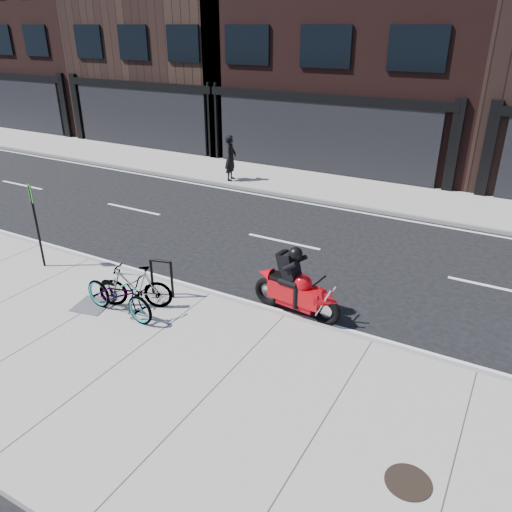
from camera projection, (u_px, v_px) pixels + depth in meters
The scene contains 13 objects.
ground at pixel (251, 267), 13.56m from camera, with size 120.00×120.00×0.00m, color black.
sidewalk_near at pixel (121, 364), 9.58m from camera, with size 60.00×6.00×0.13m, color gray.
sidewalk_far at pixel (349, 190), 19.65m from camera, with size 60.00×3.50×0.13m, color gray.
building_west at pixel (66, 12), 31.96m from camera, with size 10.00×10.00×13.50m, color black.
building_midwest at pixel (194, 24), 27.83m from camera, with size 10.00×10.00×12.00m, color black.
bike_rack at pixel (162, 275), 11.61m from camera, with size 0.55×0.19×0.95m.
bicycle_front at pixel (118, 294), 10.87m from camera, with size 0.69×1.97×1.03m, color gray.
bicycle_rear at pixel (135, 287), 11.20m from camera, with size 0.48×1.70×1.02m, color gray.
motorcycle at pixel (300, 289), 11.02m from camera, with size 2.22×0.67×1.66m.
pedestrian at pixel (231, 158), 20.33m from camera, with size 0.68×0.44×1.85m, color black.
manhole_cover at pixel (408, 482), 7.01m from camera, with size 0.66×0.66×0.01m, color black.
utility_grate at pixel (92, 305), 11.43m from camera, with size 0.75×0.75×0.01m, color #555558.
sign_post at pixel (35, 219), 12.77m from camera, with size 0.29×0.13×2.23m.
Camera 1 is at (6.10, -10.53, 5.98)m, focal length 35.00 mm.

